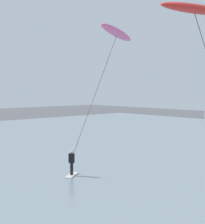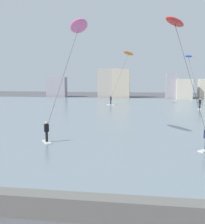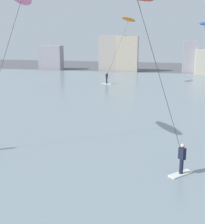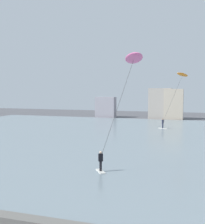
# 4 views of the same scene
# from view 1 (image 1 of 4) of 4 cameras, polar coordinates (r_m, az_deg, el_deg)

# --- Properties ---
(kitesurfer_red) EXTENTS (4.06, 3.22, 8.92)m
(kitesurfer_red) POSITION_cam_1_polar(r_m,az_deg,el_deg) (12.87, 17.40, 14.14)
(kitesurfer_red) COLOR silver
(kitesurfer_red) RESTS_ON water_bay
(kitesurfer_pink) EXTENTS (4.09, 4.60, 9.50)m
(kitesurfer_pink) POSITION_cam_1_polar(r_m,az_deg,el_deg) (19.66, 2.04, 12.59)
(kitesurfer_pink) COLOR silver
(kitesurfer_pink) RESTS_ON water_bay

